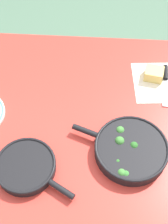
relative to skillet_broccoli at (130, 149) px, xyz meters
name	(u,v)px	position (x,y,z in m)	size (l,w,h in m)	color
ground_plane	(84,180)	(0.20, -0.18, -0.77)	(14.00, 14.00, 0.00)	#51755B
dining_table_red	(84,123)	(0.20, -0.18, -0.10)	(1.29, 1.03, 0.74)	red
skillet_broccoli	(130,149)	(0.00, 0.00, 0.00)	(0.40, 0.30, 0.06)	black
skillet_eggs	(26,167)	(0.41, 0.10, -0.01)	(0.33, 0.25, 0.05)	black
grater_knife	(165,80)	(-0.18, -0.40, -0.02)	(0.04, 0.25, 0.02)	silver
cheese_block	(154,74)	(-0.12, -0.42, 0.00)	(0.10, 0.09, 0.05)	#EACC66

